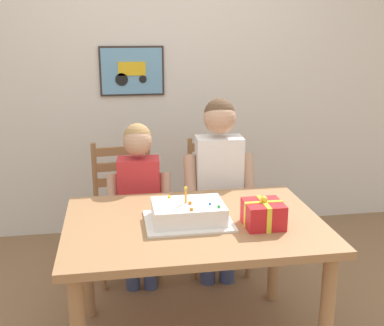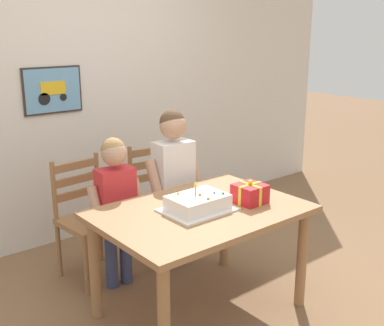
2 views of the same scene
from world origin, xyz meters
name	(u,v)px [view 1 (image 1 of 2)]	position (x,y,z in m)	size (l,w,h in m)	color
back_wall	(159,77)	(0.00, 1.70, 1.30)	(6.40, 0.11, 2.60)	silver
dining_table	(194,239)	(0.00, 0.00, 0.63)	(1.32, 0.93, 0.74)	#9E7047
birthday_cake	(188,213)	(-0.03, -0.01, 0.78)	(0.44, 0.34, 0.19)	white
gift_box_red_large	(263,214)	(0.33, -0.11, 0.80)	(0.19, 0.19, 0.16)	red
chair_left	(126,209)	(-0.33, 0.92, 0.47)	(0.46, 0.46, 0.92)	#996B42
chair_right	(218,204)	(0.33, 0.92, 0.47)	(0.45, 0.45, 0.92)	#996B42
child_older	(219,175)	(0.27, 0.64, 0.77)	(0.47, 0.27, 1.27)	#38426B
child_younger	(139,192)	(-0.25, 0.64, 0.68)	(0.42, 0.24, 1.13)	#38426B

